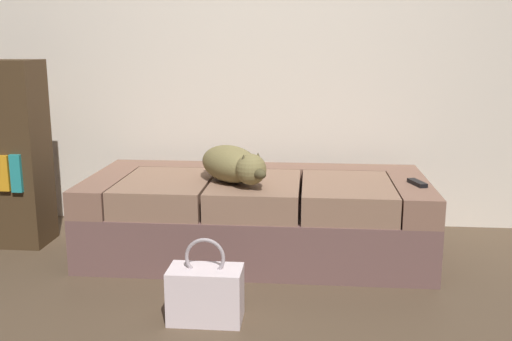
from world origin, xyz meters
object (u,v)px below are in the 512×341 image
object	(u,v)px
couch	(257,216)
tv_remote	(417,183)
handbag	(206,293)
dog_tan	(234,165)

from	to	relation	value
couch	tv_remote	world-z (taller)	tv_remote
couch	handbag	bearing A→B (deg)	-99.62
tv_remote	handbag	size ratio (longest dim) A/B	0.40
tv_remote	dog_tan	bearing A→B (deg)	163.84
dog_tan	handbag	world-z (taller)	dog_tan
tv_remote	handbag	distance (m)	1.31
handbag	dog_tan	bearing A→B (deg)	87.42
handbag	couch	bearing A→B (deg)	80.38
dog_tan	tv_remote	distance (m)	0.99
couch	handbag	distance (m)	0.88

